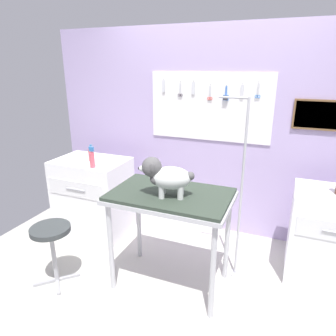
{
  "coord_description": "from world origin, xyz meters",
  "views": [
    {
      "loc": [
        0.79,
        -2.06,
        1.89
      ],
      "look_at": [
        -0.11,
        0.13,
        1.1
      ],
      "focal_mm": 32.92,
      "sensor_mm": 36.0,
      "label": 1
    }
  ],
  "objects_px": {
    "conditioner_bottle": "(92,159)",
    "cabinet_right": "(329,237)",
    "grooming_table": "(171,203)",
    "counter_left": "(93,196)",
    "grooming_arm": "(240,199)",
    "dog": "(165,176)",
    "stool": "(51,237)"
  },
  "relations": [
    {
      "from": "grooming_arm",
      "to": "cabinet_right",
      "type": "bearing_deg",
      "value": 19.31
    },
    {
      "from": "cabinet_right",
      "to": "grooming_arm",
      "type": "bearing_deg",
      "value": -160.69
    },
    {
      "from": "dog",
      "to": "stool",
      "type": "relative_size",
      "value": 0.78
    },
    {
      "from": "dog",
      "to": "conditioner_bottle",
      "type": "distance_m",
      "value": 1.06
    },
    {
      "from": "cabinet_right",
      "to": "dog",
      "type": "bearing_deg",
      "value": -152.3
    },
    {
      "from": "grooming_table",
      "to": "counter_left",
      "type": "xyz_separation_m",
      "value": [
        -1.18,
        0.53,
        -0.35
      ]
    },
    {
      "from": "cabinet_right",
      "to": "conditioner_bottle",
      "type": "relative_size",
      "value": 3.86
    },
    {
      "from": "dog",
      "to": "conditioner_bottle",
      "type": "xyz_separation_m",
      "value": [
        -0.98,
        0.39,
        -0.08
      ]
    },
    {
      "from": "grooming_table",
      "to": "conditioner_bottle",
      "type": "bearing_deg",
      "value": 162.28
    },
    {
      "from": "conditioner_bottle",
      "to": "dog",
      "type": "bearing_deg",
      "value": -21.84
    },
    {
      "from": "dog",
      "to": "conditioner_bottle",
      "type": "relative_size",
      "value": 1.97
    },
    {
      "from": "dog",
      "to": "stool",
      "type": "xyz_separation_m",
      "value": [
        -0.95,
        -0.31,
        -0.6
      ]
    },
    {
      "from": "grooming_arm",
      "to": "counter_left",
      "type": "relative_size",
      "value": 1.88
    },
    {
      "from": "grooming_table",
      "to": "conditioner_bottle",
      "type": "height_order",
      "value": "conditioner_bottle"
    },
    {
      "from": "cabinet_right",
      "to": "stool",
      "type": "xyz_separation_m",
      "value": [
        -2.26,
        -1.0,
        0.03
      ]
    },
    {
      "from": "conditioner_bottle",
      "to": "cabinet_right",
      "type": "bearing_deg",
      "value": 7.32
    },
    {
      "from": "grooming_table",
      "to": "grooming_arm",
      "type": "bearing_deg",
      "value": 33.32
    },
    {
      "from": "grooming_table",
      "to": "counter_left",
      "type": "bearing_deg",
      "value": 155.8
    },
    {
      "from": "dog",
      "to": "counter_left",
      "type": "bearing_deg",
      "value": 152.56
    },
    {
      "from": "grooming_arm",
      "to": "counter_left",
      "type": "distance_m",
      "value": 1.74
    },
    {
      "from": "grooming_table",
      "to": "stool",
      "type": "xyz_separation_m",
      "value": [
        -0.97,
        -0.39,
        -0.33
      ]
    },
    {
      "from": "grooming_arm",
      "to": "dog",
      "type": "bearing_deg",
      "value": -142.01
    },
    {
      "from": "stool",
      "to": "conditioner_bottle",
      "type": "bearing_deg",
      "value": 92.18
    },
    {
      "from": "cabinet_right",
      "to": "conditioner_bottle",
      "type": "bearing_deg",
      "value": -172.68
    },
    {
      "from": "dog",
      "to": "cabinet_right",
      "type": "height_order",
      "value": "dog"
    },
    {
      "from": "grooming_arm",
      "to": "dog",
      "type": "xyz_separation_m",
      "value": [
        -0.53,
        -0.41,
        0.29
      ]
    },
    {
      "from": "counter_left",
      "to": "grooming_arm",
      "type": "bearing_deg",
      "value": -6.43
    },
    {
      "from": "stool",
      "to": "grooming_arm",
      "type": "bearing_deg",
      "value": 26.07
    },
    {
      "from": "stool",
      "to": "counter_left",
      "type": "bearing_deg",
      "value": 103.01
    },
    {
      "from": "cabinet_right",
      "to": "grooming_table",
      "type": "bearing_deg",
      "value": -154.69
    },
    {
      "from": "counter_left",
      "to": "stool",
      "type": "relative_size",
      "value": 1.58
    },
    {
      "from": "cabinet_right",
      "to": "stool",
      "type": "relative_size",
      "value": 1.53
    }
  ]
}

